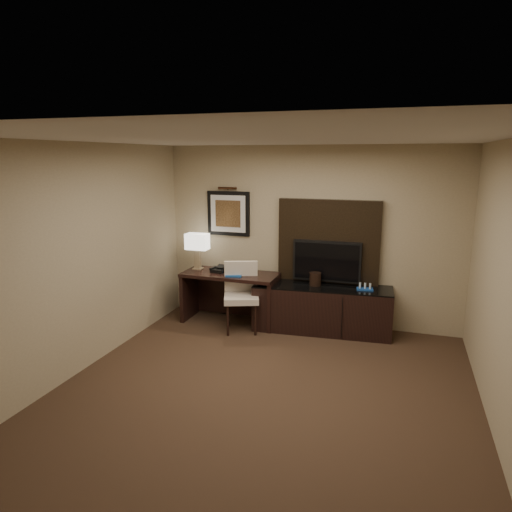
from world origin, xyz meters
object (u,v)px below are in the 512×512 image
at_px(table_lamp, 197,251).
at_px(desk_phone, 219,269).
at_px(desk_chair, 241,297).
at_px(desk, 231,298).
at_px(credenza, 322,309).
at_px(ice_bucket, 315,279).
at_px(minibar_tray, 365,287).
at_px(water_bottle, 255,269).
at_px(tv, 327,261).

xyz_separation_m(table_lamp, desk_phone, (0.38, -0.07, -0.24)).
bearing_deg(desk_chair, table_lamp, 135.92).
distance_m(desk, desk_phone, 0.49).
bearing_deg(credenza, ice_bucket, 164.07).
distance_m(ice_bucket, minibar_tray, 0.72).
distance_m(desk, credenza, 1.42).
bearing_deg(table_lamp, ice_bucket, -0.24).
height_order(water_bottle, minibar_tray, water_bottle).
relative_size(desk, minibar_tray, 6.41).
relative_size(desk_chair, ice_bucket, 5.40).
xyz_separation_m(desk, credenza, (1.41, 0.05, -0.05)).
height_order(credenza, desk_phone, desk_phone).
bearing_deg(desk, ice_bucket, 3.91).
bearing_deg(desk_chair, water_bottle, 49.41).
height_order(credenza, water_bottle, water_bottle).
distance_m(desk_phone, water_bottle, 0.59).
distance_m(desk, minibar_tray, 2.05).
bearing_deg(tv, desk_chair, -155.08).
height_order(desk, water_bottle, water_bottle).
height_order(tv, desk_phone, tv).
distance_m(credenza, desk_chair, 1.19).
relative_size(desk, desk_chair, 1.42).
xyz_separation_m(tv, ice_bucket, (-0.13, -0.17, -0.24)).
relative_size(credenza, table_lamp, 3.44).
xyz_separation_m(desk_chair, desk_phone, (-0.48, 0.31, 0.32)).
xyz_separation_m(credenza, desk_chair, (-1.13, -0.35, 0.17)).
bearing_deg(desk_chair, credenza, -3.56).
bearing_deg(ice_bucket, desk_phone, -177.59).
bearing_deg(minibar_tray, desk, -178.22).
relative_size(table_lamp, water_bottle, 3.26).
bearing_deg(desk_chair, ice_bucket, -0.67).
height_order(desk, minibar_tray, desk).
relative_size(tv, desk_chair, 0.97).
xyz_separation_m(desk_phone, water_bottle, (0.59, 0.00, 0.04)).
xyz_separation_m(desk, tv, (1.44, 0.24, 0.63)).
relative_size(desk_phone, minibar_tray, 0.91).
relative_size(desk_chair, minibar_tray, 4.53).
relative_size(tv, minibar_tray, 4.38).
bearing_deg(tv, ice_bucket, -128.50).
height_order(ice_bucket, minibar_tray, ice_bucket).
bearing_deg(table_lamp, minibar_tray, -0.41).
distance_m(tv, table_lamp, 2.02).
relative_size(tv, table_lamp, 1.72).
xyz_separation_m(desk_chair, table_lamp, (-0.86, 0.38, 0.56)).
relative_size(credenza, ice_bucket, 10.39).
bearing_deg(water_bottle, ice_bucket, 3.87).
bearing_deg(tv, table_lamp, -175.50).
height_order(desk, credenza, desk).
bearing_deg(credenza, desk_chair, -167.19).
relative_size(tv, ice_bucket, 5.22).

